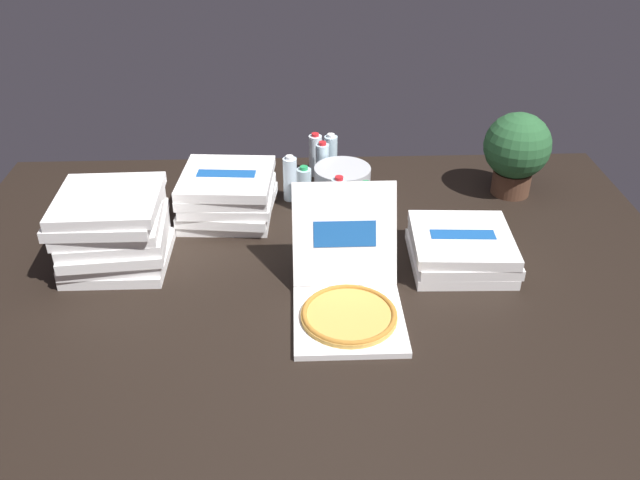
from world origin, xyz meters
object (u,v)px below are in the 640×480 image
object	(u,v)px
water_bottle_0	(322,164)
water_bottle_6	(339,200)
pizza_stack_right_near	(461,249)
pizza_stack_center_near	(227,195)
ice_bucket	(342,183)
water_bottle_5	(365,206)
water_bottle_4	(315,155)
water_bottle_1	(290,179)
water_bottle_3	(331,156)
potted_plant	(517,150)
open_pizza_box	(348,293)
pizza_stack_left_near	(113,229)
water_bottle_2	(304,190)

from	to	relation	value
water_bottle_0	water_bottle_6	world-z (taller)	same
pizza_stack_right_near	pizza_stack_center_near	world-z (taller)	pizza_stack_center_near
ice_bucket	water_bottle_5	world-z (taller)	water_bottle_5
water_bottle_0	water_bottle_4	size ratio (longest dim) A/B	1.00
pizza_stack_center_near	water_bottle_6	bearing A→B (deg)	-7.57
water_bottle_1	water_bottle_4	size ratio (longest dim) A/B	1.00
water_bottle_0	water_bottle_6	size ratio (longest dim) A/B	1.00
pizza_stack_center_near	water_bottle_3	bearing A→B (deg)	39.74
water_bottle_0	potted_plant	xyz separation A→B (m)	(0.95, -0.14, 0.12)
water_bottle_4	pizza_stack_right_near	bearing A→B (deg)	-55.64
pizza_stack_center_near	water_bottle_6	xyz separation A→B (m)	(0.52, -0.07, -0.00)
water_bottle_3	open_pizza_box	bearing A→B (deg)	-89.71
water_bottle_5	pizza_stack_left_near	bearing A→B (deg)	-167.12
water_bottle_0	water_bottle_3	xyz separation A→B (m)	(0.05, 0.10, 0.00)
ice_bucket	water_bottle_6	bearing A→B (deg)	-97.98
ice_bucket	potted_plant	size ratio (longest dim) A/B	0.66
water_bottle_2	water_bottle_3	bearing A→B (deg)	68.89
open_pizza_box	pizza_stack_left_near	bearing A→B (deg)	158.93
water_bottle_6	pizza_stack_left_near	bearing A→B (deg)	-162.57
pizza_stack_left_near	ice_bucket	size ratio (longest dim) A/B	1.66
ice_bucket	water_bottle_1	size ratio (longest dim) A/B	1.18
water_bottle_3	potted_plant	xyz separation A→B (m)	(0.90, -0.24, 0.12)
pizza_stack_center_near	open_pizza_box	bearing A→B (deg)	-55.18
water_bottle_4	ice_bucket	bearing A→B (deg)	-65.21
pizza_stack_center_near	water_bottle_0	xyz separation A→B (m)	(0.46, 0.32, -0.00)
pizza_stack_center_near	water_bottle_5	bearing A→B (deg)	-11.05
pizza_stack_right_near	pizza_stack_center_near	bearing A→B (deg)	156.99
ice_bucket	water_bottle_6	world-z (taller)	water_bottle_6
water_bottle_1	potted_plant	distance (m)	1.12
water_bottle_0	potted_plant	distance (m)	0.97
water_bottle_0	water_bottle_3	size ratio (longest dim) A/B	1.00
pizza_stack_right_near	ice_bucket	xyz separation A→B (m)	(-0.47, 0.59, 0.01)
pizza_stack_right_near	potted_plant	distance (m)	0.75
ice_bucket	water_bottle_5	bearing A→B (deg)	-73.50
pizza_stack_right_near	water_bottle_0	xyz separation A→B (m)	(-0.56, 0.75, 0.04)
water_bottle_1	water_bottle_3	distance (m)	0.34
water_bottle_3	potted_plant	bearing A→B (deg)	-14.67
pizza_stack_right_near	pizza_stack_left_near	bearing A→B (deg)	177.58
water_bottle_1	water_bottle_5	distance (m)	0.45
pizza_stack_right_near	potted_plant	bearing A→B (deg)	57.82
open_pizza_box	water_bottle_4	size ratio (longest dim) A/B	2.53
water_bottle_2	pizza_stack_right_near	bearing A→B (deg)	-35.85
water_bottle_5	potted_plant	size ratio (longest dim) A/B	0.56
pizza_stack_left_near	water_bottle_5	size ratio (longest dim) A/B	1.97
open_pizza_box	pizza_stack_left_near	size ratio (longest dim) A/B	1.28
open_pizza_box	water_bottle_2	distance (m)	0.80
pizza_stack_center_near	water_bottle_2	bearing A→B (deg)	6.72
pizza_stack_center_near	water_bottle_3	xyz separation A→B (m)	(0.51, 0.42, -0.00)
pizza_stack_left_near	pizza_stack_center_near	distance (m)	0.58
pizza_stack_right_near	water_bottle_5	bearing A→B (deg)	141.09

